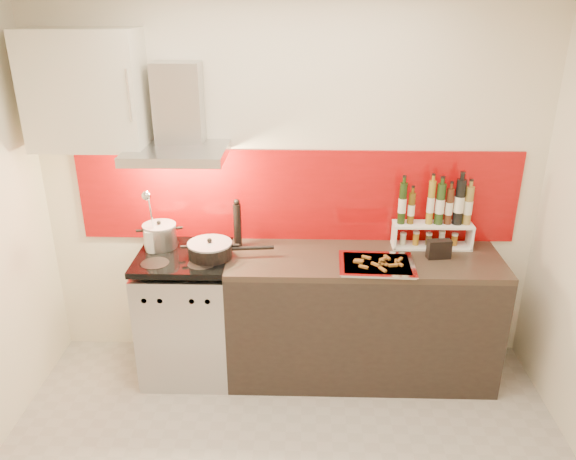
{
  "coord_description": "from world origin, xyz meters",
  "views": [
    {
      "loc": [
        0.09,
        -2.23,
        2.5
      ],
      "look_at": [
        0.0,
        0.95,
        1.15
      ],
      "focal_mm": 35.0,
      "sensor_mm": 36.0,
      "label": 1
    }
  ],
  "objects_px": {
    "range_stove": "(188,315)",
    "pepper_mill": "(237,224)",
    "baking_tray": "(377,264)",
    "counter": "(361,316)",
    "saute_pan": "(211,250)",
    "stock_pot": "(160,236)"
  },
  "relations": [
    {
      "from": "stock_pot",
      "to": "saute_pan",
      "type": "distance_m",
      "value": 0.39
    },
    {
      "from": "baking_tray",
      "to": "saute_pan",
      "type": "bearing_deg",
      "value": 174.99
    },
    {
      "from": "counter",
      "to": "saute_pan",
      "type": "xyz_separation_m",
      "value": [
        -1.0,
        -0.04,
        0.51
      ]
    },
    {
      "from": "counter",
      "to": "baking_tray",
      "type": "xyz_separation_m",
      "value": [
        0.06,
        -0.14,
        0.47
      ]
    },
    {
      "from": "range_stove",
      "to": "counter",
      "type": "xyz_separation_m",
      "value": [
        1.2,
        0.0,
        0.01
      ]
    },
    {
      "from": "counter",
      "to": "baking_tray",
      "type": "height_order",
      "value": "baking_tray"
    },
    {
      "from": "stock_pot",
      "to": "baking_tray",
      "type": "xyz_separation_m",
      "value": [
        1.43,
        -0.24,
        -0.08
      ]
    },
    {
      "from": "counter",
      "to": "pepper_mill",
      "type": "relative_size",
      "value": 5.26
    },
    {
      "from": "range_stove",
      "to": "pepper_mill",
      "type": "relative_size",
      "value": 2.66
    },
    {
      "from": "pepper_mill",
      "to": "baking_tray",
      "type": "bearing_deg",
      "value": -17.49
    },
    {
      "from": "range_stove",
      "to": "stock_pot",
      "type": "xyz_separation_m",
      "value": [
        -0.17,
        0.1,
        0.55
      ]
    },
    {
      "from": "range_stove",
      "to": "pepper_mill",
      "type": "height_order",
      "value": "pepper_mill"
    },
    {
      "from": "range_stove",
      "to": "pepper_mill",
      "type": "bearing_deg",
      "value": 23.82
    },
    {
      "from": "range_stove",
      "to": "saute_pan",
      "type": "height_order",
      "value": "saute_pan"
    },
    {
      "from": "counter",
      "to": "stock_pot",
      "type": "distance_m",
      "value": 1.48
    },
    {
      "from": "range_stove",
      "to": "pepper_mill",
      "type": "distance_m",
      "value": 0.73
    },
    {
      "from": "pepper_mill",
      "to": "baking_tray",
      "type": "distance_m",
      "value": 0.97
    },
    {
      "from": "stock_pot",
      "to": "baking_tray",
      "type": "height_order",
      "value": "stock_pot"
    },
    {
      "from": "counter",
      "to": "stock_pot",
      "type": "height_order",
      "value": "stock_pot"
    },
    {
      "from": "range_stove",
      "to": "pepper_mill",
      "type": "xyz_separation_m",
      "value": [
        0.35,
        0.15,
        0.62
      ]
    },
    {
      "from": "range_stove",
      "to": "saute_pan",
      "type": "distance_m",
      "value": 0.56
    },
    {
      "from": "baking_tray",
      "to": "pepper_mill",
      "type": "bearing_deg",
      "value": 162.51
    }
  ]
}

